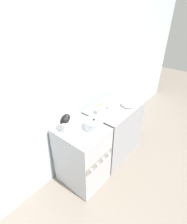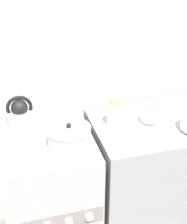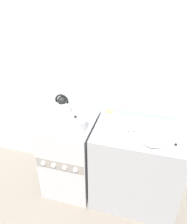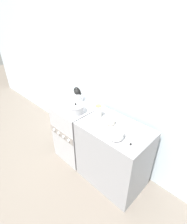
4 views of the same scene
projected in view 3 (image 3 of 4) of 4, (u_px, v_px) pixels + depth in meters
The scene contains 10 objects.
ground_plane at pixel (63, 202), 2.41m from camera, with size 12.00×12.00×0.00m, color #70665B.
wall_back at pixel (79, 74), 2.33m from camera, with size 7.00×0.06×2.50m.
stove at pixel (71, 154), 2.43m from camera, with size 0.52×0.62×0.89m.
counter at pixel (136, 167), 2.25m from camera, with size 0.86×0.56×0.90m.
kettle at pixel (62, 106), 2.30m from camera, with size 0.21×0.17×0.22m.
cooking_pot at pixel (76, 123), 2.06m from camera, with size 0.23×0.23×0.14m.
enamel_bowl at pixel (154, 139), 1.85m from camera, with size 0.17×0.17×0.09m.
small_ceramic_bowl at pixel (131, 126), 2.04m from camera, with size 0.11×0.11×0.06m.
storage_jar at pixel (109, 118), 2.08m from camera, with size 0.09×0.09×0.16m.
loose_pot_lid at pixel (175, 146), 1.83m from camera, with size 0.17×0.17×0.03m.
Camera 3 is at (0.74, -1.42, 2.08)m, focal length 35.00 mm.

